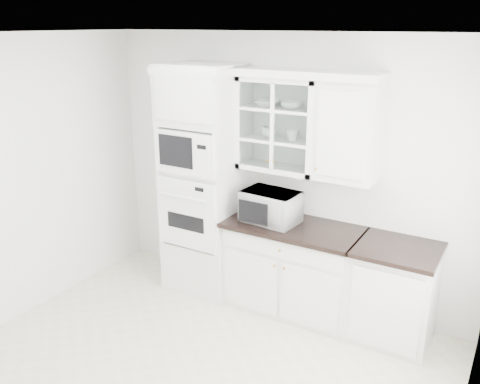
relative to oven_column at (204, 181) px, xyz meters
The scene contains 13 objects.
ground 2.00m from the oven_column, 62.12° to the right, with size 4.00×3.50×0.01m, color beige.
room_shell 1.37m from the oven_column, 52.79° to the right, with size 4.00×3.50×2.70m.
oven_column is the anchor object (origin of this frame).
base_cabinet_run 1.27m from the oven_column, ahead, with size 1.32×0.67×0.92m.
extra_base_cabinet 2.16m from the oven_column, ahead, with size 0.72×0.67×0.92m.
upper_cabinet_glass 1.03m from the oven_column, 12.10° to the left, with size 0.80×0.33×0.90m.
upper_cabinet_solid 1.60m from the oven_column, ahead, with size 0.55×0.33×0.90m, color white.
crown_molding 1.33m from the oven_column, 11.90° to the left, with size 2.14×0.38×0.07m, color white.
countertop_microwave 0.80m from the oven_column, ahead, with size 0.53×0.44×0.31m, color white.
bowl_a 1.07m from the oven_column, 14.90° to the left, with size 0.24×0.24×0.06m, color white.
bowl_b 1.24m from the oven_column, 10.54° to the left, with size 0.21×0.21×0.07m, color white.
cup_a 0.89m from the oven_column, 13.31° to the left, with size 0.13×0.13×0.11m, color white.
cup_b 1.09m from the oven_column, ahead, with size 0.11×0.11×0.10m, color white.
Camera 1 is at (2.13, -2.75, 2.78)m, focal length 38.00 mm.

